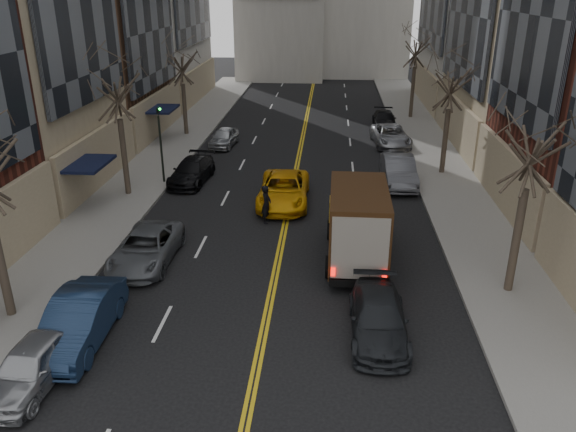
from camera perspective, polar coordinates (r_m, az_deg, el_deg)
name	(u,v)px	position (r m, az deg, el deg)	size (l,w,h in m)	color
sidewalk_left	(162,157)	(38.04, -12.72, 5.86)	(4.00, 66.00, 0.15)	slate
sidewalk_right	(439,163)	(37.09, 15.09, 5.20)	(4.00, 66.00, 0.15)	slate
tree_lf_mid	(114,72)	(30.12, -17.22, 13.83)	(3.20, 3.20, 8.91)	#382D23
tree_lf_far	(181,53)	(42.48, -10.84, 15.95)	(3.20, 3.20, 8.12)	#382D23
tree_rt_near	(537,122)	(20.47, 23.94, 8.68)	(3.20, 3.20, 8.71)	#382D23
tree_rt_mid	(453,70)	(33.83, 16.40, 14.06)	(3.20, 3.20, 8.32)	#382D23
tree_rt_far	(417,36)	(48.47, 12.99, 17.44)	(3.20, 3.20, 9.11)	#382D23
traffic_signal	(160,136)	(32.25, -12.86, 7.92)	(0.29, 0.26, 4.70)	black
ups_truck	(358,223)	(23.00, 7.08, -0.75)	(2.53, 6.03, 3.28)	black
observer_sedan	(378,318)	(18.74, 9.17, -10.21)	(1.83, 4.48, 1.30)	black
taxi	(284,190)	(29.15, -0.44, 2.69)	(2.52, 5.47, 1.52)	#E29C09
pedestrian	(266,204)	(26.77, -2.21, 1.20)	(0.68, 0.45, 1.87)	black
parked_lf_a	(31,365)	(18.08, -24.62, -13.57)	(1.57, 3.90, 1.33)	#A5A7AC
parked_lf_b	(79,320)	(19.34, -20.48, -9.91)	(1.65, 4.74, 1.56)	#13233D
parked_lf_c	(146,248)	(23.75, -14.21, -3.14)	(2.22, 4.81, 1.34)	#54575C
parked_lf_d	(192,171)	(32.87, -9.75, 4.52)	(1.86, 4.58, 1.33)	black
parked_lf_e	(224,137)	(40.04, -6.52, 7.95)	(1.51, 3.75, 1.28)	#A2A5A9
parked_rt_a	(399,171)	(32.57, 11.18, 4.50)	(1.70, 4.87, 1.60)	#515359
parked_rt_b	(391,136)	(40.56, 10.39, 8.02)	(2.35, 5.09, 1.41)	#93959A
parked_rt_c	(384,120)	(45.74, 9.76, 9.62)	(1.78, 4.38, 1.27)	black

